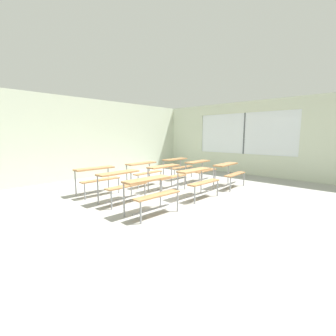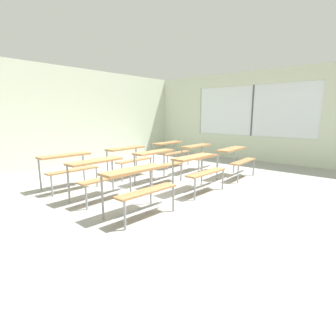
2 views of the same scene
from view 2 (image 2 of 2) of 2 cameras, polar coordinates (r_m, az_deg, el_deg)
The scene contains 12 objects.
ground at distance 5.29m, azimuth -0.09°, elevation -6.16°, with size 10.00×9.00×0.05m, color #9E9E99.
wall_back at distance 8.68m, azimuth -23.53°, elevation 10.12°, with size 10.00×0.12×3.00m, color beige.
wall_right at distance 9.35m, azimuth 21.43°, elevation 10.00°, with size 0.12×9.00×3.00m.
desk_bench_r0c0 at distance 4.15m, azimuth -6.56°, elevation -2.80°, with size 1.13×0.64×0.74m.
desk_bench_r0c1 at distance 5.42m, azimuth 6.55°, elevation 0.63°, with size 1.11×0.62×0.74m.
desk_bench_r0c2 at distance 6.83m, azimuth 14.49°, elevation 2.63°, with size 1.13×0.64×0.74m.
desk_bench_r1c0 at distance 5.08m, azimuth -14.74°, elevation -0.44°, with size 1.11×0.61×0.74m.
desk_bench_r1c1 at distance 6.09m, azimuth -2.26°, elevation 1.93°, with size 1.10×0.59×0.74m.
desk_bench_r1c2 at distance 7.34m, azimuth 6.93°, elevation 3.53°, with size 1.11×0.61×0.74m.
desk_bench_r2c0 at distance 5.99m, azimuth -21.00°, elevation 0.99°, with size 1.12×0.63×0.74m.
desk_bench_r2c1 at distance 6.85m, azimuth -8.55°, elevation 2.90°, with size 1.12×0.62×0.74m.
desk_bench_r2c2 at distance 8.04m, azimuth 0.59°, elevation 4.33°, with size 1.10×0.59×0.74m.
Camera 2 is at (-3.80, -3.30, 1.60)m, focal length 28.00 mm.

